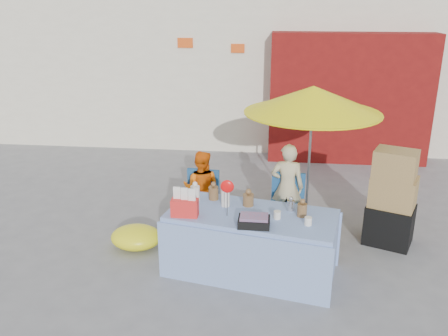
# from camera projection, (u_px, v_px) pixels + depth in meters

# --- Properties ---
(ground) EXTENTS (80.00, 80.00, 0.00)m
(ground) POSITION_uv_depth(u_px,v_px,m) (216.00, 253.00, 6.32)
(ground) COLOR slate
(ground) RESTS_ON ground
(backdrop) EXTENTS (14.00, 8.00, 7.80)m
(backdrop) POSITION_uv_depth(u_px,v_px,m) (271.00, 4.00, 12.27)
(backdrop) COLOR silver
(backdrop) RESTS_ON ground
(market_table) EXTENTS (2.20, 1.35, 1.24)m
(market_table) POSITION_uv_depth(u_px,v_px,m) (251.00, 242.00, 5.78)
(market_table) COLOR #83A2D1
(market_table) RESTS_ON ground
(chair_left) EXTENTS (0.52, 0.51, 0.85)m
(chair_left) POSITION_uv_depth(u_px,v_px,m) (200.00, 212.00, 6.95)
(chair_left) COLOR #1D4D85
(chair_left) RESTS_ON ground
(chair_right) EXTENTS (0.52, 0.51, 0.85)m
(chair_right) POSITION_uv_depth(u_px,v_px,m) (286.00, 216.00, 6.82)
(chair_right) COLOR #1D4D85
(chair_right) RESTS_ON ground
(vendor_orange) EXTENTS (0.60, 0.48, 1.15)m
(vendor_orange) POSITION_uv_depth(u_px,v_px,m) (201.00, 188.00, 6.97)
(vendor_orange) COLOR orange
(vendor_orange) RESTS_ON ground
(vendor_beige) EXTENTS (0.50, 0.35, 1.30)m
(vendor_beige) POSITION_uv_depth(u_px,v_px,m) (287.00, 187.00, 6.81)
(vendor_beige) COLOR #C8B98D
(vendor_beige) RESTS_ON ground
(umbrella) EXTENTS (1.90, 1.90, 2.09)m
(umbrella) POSITION_uv_depth(u_px,v_px,m) (313.00, 100.00, 6.51)
(umbrella) COLOR gray
(umbrella) RESTS_ON ground
(box_stack) EXTENTS (0.75, 0.69, 1.35)m
(box_stack) POSITION_uv_depth(u_px,v_px,m) (392.00, 201.00, 6.40)
(box_stack) COLOR black
(box_stack) RESTS_ON ground
(tarp_bundle) EXTENTS (0.72, 0.59, 0.31)m
(tarp_bundle) POSITION_uv_depth(u_px,v_px,m) (136.00, 237.00, 6.42)
(tarp_bundle) COLOR yellow
(tarp_bundle) RESTS_ON ground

